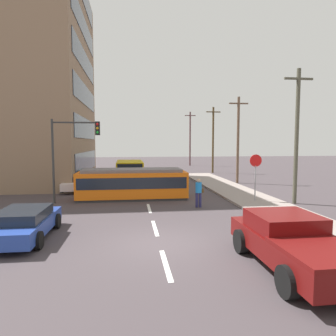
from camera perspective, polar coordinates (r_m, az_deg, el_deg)
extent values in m
plane|color=#41393C|center=(21.16, -4.32, -5.36)|extent=(120.00, 120.00, 0.00)
cube|color=gray|center=(18.90, 17.55, -6.58)|extent=(3.20, 36.00, 0.14)
cube|color=silver|center=(9.61, -0.41, -17.95)|extent=(0.16, 2.40, 0.01)
cube|color=silver|center=(13.37, -2.51, -11.35)|extent=(0.16, 2.40, 0.01)
cube|color=silver|center=(17.24, -3.63, -7.67)|extent=(0.16, 2.40, 0.01)
cube|color=silver|center=(26.34, -4.92, -3.35)|extent=(0.16, 2.40, 0.01)
cube|color=silver|center=(32.29, -5.36, -1.86)|extent=(0.16, 2.40, 0.01)
cube|color=#2D3847|center=(30.60, -15.18, 1.23)|extent=(0.06, 13.05, 1.92)
cube|color=#2D3847|center=(30.58, -15.31, 7.23)|extent=(0.06, 13.05, 1.92)
cube|color=#2D3847|center=(30.89, -15.45, 13.17)|extent=(0.06, 13.05, 1.92)
cube|color=#2D3847|center=(31.53, -15.58, 18.92)|extent=(0.06, 13.05, 1.92)
cube|color=#2D3847|center=(32.47, -15.72, 24.40)|extent=(0.06, 13.05, 1.92)
cube|color=orange|center=(20.25, -6.80, -3.04)|extent=(7.23, 2.53, 1.65)
cube|color=#2D2D2D|center=(20.39, -6.78, -5.56)|extent=(7.09, 2.41, 0.15)
cube|color=#655C5D|center=(20.14, -6.83, -0.43)|extent=(6.51, 2.16, 0.20)
cube|color=#1E232D|center=(20.22, -6.81, -2.49)|extent=(6.94, 2.57, 0.73)
cube|color=gold|center=(29.82, -7.31, -0.27)|extent=(2.56, 5.50, 1.64)
cube|color=black|center=(27.13, -7.26, -0.25)|extent=(2.25, 0.14, 0.98)
cube|color=black|center=(29.80, -7.32, 0.29)|extent=(2.59, 4.68, 0.65)
cylinder|color=black|center=(28.15, -7.26, -1.94)|extent=(2.56, 0.93, 0.90)
cylinder|color=black|center=(31.63, -7.33, -1.20)|extent=(2.56, 0.93, 0.90)
cylinder|color=navy|center=(17.53, 5.51, -6.08)|extent=(0.16, 0.16, 0.85)
cylinder|color=navy|center=(17.57, 6.15, -6.06)|extent=(0.16, 0.16, 0.85)
cylinder|color=blue|center=(17.43, 5.85, -3.73)|extent=(0.36, 0.36, 0.60)
sphere|color=tan|center=(17.37, 5.86, -2.39)|extent=(0.22, 0.22, 0.22)
cube|color=#4B3013|center=(17.56, 6.51, -4.33)|extent=(0.22, 0.19, 0.24)
cube|color=#5A0D0D|center=(9.77, 22.70, -13.75)|extent=(2.03, 5.01, 0.65)
cube|color=#5B0909|center=(10.06, 21.21, -9.61)|extent=(1.91, 1.91, 0.55)
cube|color=#5A0D0D|center=(8.55, 27.56, -13.87)|extent=(2.01, 2.26, 0.12)
cylinder|color=black|center=(10.71, 13.72, -13.40)|extent=(0.28, 0.80, 0.80)
cylinder|color=black|center=(11.57, 23.21, -12.28)|extent=(0.28, 0.80, 0.80)
cylinder|color=black|center=(8.18, 21.83, -19.49)|extent=(0.28, 0.80, 0.80)
cube|color=#25419A|center=(13.09, -25.65, -9.86)|extent=(1.82, 4.39, 0.55)
cube|color=black|center=(12.85, -25.95, -7.97)|extent=(1.66, 2.42, 0.40)
cylinder|color=black|center=(14.64, -27.32, -9.19)|extent=(0.22, 0.64, 0.64)
cylinder|color=black|center=(14.12, -20.40, -9.46)|extent=(0.22, 0.64, 0.64)
cylinder|color=black|center=(11.67, -23.47, -12.55)|extent=(0.22, 0.64, 0.64)
cube|color=silver|center=(24.61, -16.81, -2.91)|extent=(1.95, 4.41, 0.55)
cube|color=black|center=(24.41, -16.89, -1.85)|extent=(1.76, 2.44, 0.40)
cylinder|color=black|center=(26.07, -18.41, -2.96)|extent=(0.23, 0.64, 0.64)
cylinder|color=black|center=(25.81, -14.32, -2.94)|extent=(0.23, 0.64, 0.64)
cylinder|color=black|center=(23.52, -19.53, -3.81)|extent=(0.23, 0.64, 0.64)
cylinder|color=black|center=(23.23, -14.99, -3.81)|extent=(0.23, 0.64, 0.64)
cube|color=silver|center=(30.26, -15.20, -1.48)|extent=(1.79, 4.31, 0.55)
cube|color=black|center=(30.06, -15.26, -0.61)|extent=(1.65, 2.37, 0.40)
cylinder|color=black|center=(31.68, -16.47, -1.58)|extent=(0.22, 0.64, 0.64)
cylinder|color=black|center=(31.44, -13.26, -1.56)|extent=(0.22, 0.64, 0.64)
cylinder|color=black|center=(29.16, -17.29, -2.14)|extent=(0.22, 0.64, 0.64)
cylinder|color=black|center=(28.89, -13.80, -2.12)|extent=(0.22, 0.64, 0.64)
cylinder|color=gray|center=(19.37, 16.29, -2.77)|extent=(0.07, 0.07, 2.20)
cylinder|color=red|center=(19.24, 16.39, 1.37)|extent=(0.76, 0.04, 0.76)
cylinder|color=#333333|center=(19.66, -21.05, 1.16)|extent=(0.14, 0.14, 5.18)
cylinder|color=#333333|center=(19.39, -17.33, 8.29)|extent=(2.71, 0.10, 0.10)
cube|color=black|center=(19.18, -13.28, 7.37)|extent=(0.28, 0.24, 0.84)
sphere|color=red|center=(19.06, -13.34, 8.13)|extent=(0.16, 0.16, 0.16)
sphere|color=gold|center=(19.05, -13.32, 7.38)|extent=(0.16, 0.16, 0.16)
sphere|color=green|center=(19.04, -13.31, 6.63)|extent=(0.16, 0.16, 0.16)
cylinder|color=#4D4B3C|center=(19.80, 23.31, 5.42)|extent=(0.24, 0.24, 8.15)
cube|color=#4D4B3C|center=(20.16, 23.65, 15.33)|extent=(1.80, 0.12, 0.12)
cylinder|color=brown|center=(28.46, 13.19, 5.15)|extent=(0.24, 0.24, 7.93)
cube|color=brown|center=(28.68, 13.32, 11.89)|extent=(1.80, 0.12, 0.12)
cylinder|color=brown|center=(37.83, 8.57, 5.27)|extent=(0.24, 0.24, 8.17)
cube|color=brown|center=(38.02, 8.64, 10.52)|extent=(1.80, 0.12, 0.12)
cylinder|color=brown|center=(49.65, 4.22, 5.56)|extent=(0.24, 0.24, 8.83)
cube|color=brown|center=(49.85, 4.25, 9.95)|extent=(1.80, 0.12, 0.12)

